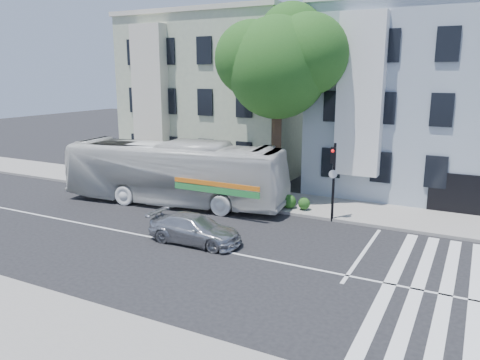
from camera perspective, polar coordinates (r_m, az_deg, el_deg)
The scene contains 10 objects.
ground at distance 20.22m, azimuth -5.31°, elevation -8.03°, with size 120.00×120.00×0.00m, color black.
sidewalk_far at distance 26.93m, azimuth 3.92°, elevation -2.51°, with size 80.00×4.00×0.15m, color gray.
sidewalk_near at distance 14.78m, azimuth -23.10°, elevation -17.03°, with size 80.00×4.00×0.15m, color gray.
building_left at distance 35.41m, azimuth -1.88°, elevation 10.10°, with size 12.00×10.00×11.00m, color #A0AA8E.
building_right at distance 31.06m, azimuth 21.56°, elevation 8.84°, with size 12.00×10.00×11.00m, color #9BA7B9.
street_tree at distance 26.64m, azimuth 4.95°, elevation 14.18°, with size 7.30×5.90×11.10m.
bus at distance 26.45m, azimuth -8.01°, elevation 0.91°, with size 12.76×2.99×3.55m, color silver.
sedan at distance 20.46m, azimuth -5.53°, elevation -5.97°, with size 4.23×1.72×1.23m, color #B4B5BB.
hedge at distance 26.57m, azimuth -0.84°, elevation -1.74°, with size 8.50×0.84×0.70m, color #2E581C, non-canonical shape.
traffic_signal at distance 23.12m, azimuth 11.31°, elevation 0.99°, with size 0.40×0.52×3.93m.
Camera 1 is at (10.33, -15.83, 7.18)m, focal length 35.00 mm.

